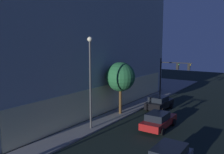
{
  "coord_description": "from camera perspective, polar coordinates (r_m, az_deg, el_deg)",
  "views": [
    {
      "loc": [
        -9.08,
        -6.44,
        7.65
      ],
      "look_at": [
        7.03,
        4.52,
        4.94
      ],
      "focal_mm": 37.97,
      "sensor_mm": 36.0,
      "label": 1
    }
  ],
  "objects": [
    {
      "name": "street_lamp_sidewalk",
      "position": [
        20.7,
        -5.28,
        1.21
      ],
      "size": [
        0.44,
        0.44,
        8.13
      ],
      "color": "#454545",
      "rests_on": "sidewalk_corner"
    },
    {
      "name": "car_red",
      "position": [
        22.28,
        11.15,
        -10.19
      ],
      "size": [
        4.62,
        2.08,
        1.53
      ],
      "color": "maroon",
      "rests_on": "ground"
    },
    {
      "name": "sidewalk_tree",
      "position": [
        25.32,
        2.05,
        0.03
      ],
      "size": [
        3.14,
        3.14,
        5.61
      ],
      "color": "#543B1E",
      "rests_on": "sidewalk_corner"
    },
    {
      "name": "car_black",
      "position": [
        28.44,
        11.29,
        -6.09
      ],
      "size": [
        4.18,
        2.22,
        1.65
      ],
      "color": "black",
      "rests_on": "ground"
    },
    {
      "name": "traffic_light_far_corner",
      "position": [
        34.42,
        14.39,
        1.54
      ],
      "size": [
        0.58,
        4.46,
        5.51
      ],
      "color": "black",
      "rests_on": "sidewalk_corner"
    },
    {
      "name": "modern_building",
      "position": [
        35.81,
        -18.68,
        12.56
      ],
      "size": [
        29.81,
        27.2,
        21.77
      ],
      "color": "#4C4C51",
      "rests_on": "ground"
    }
  ]
}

